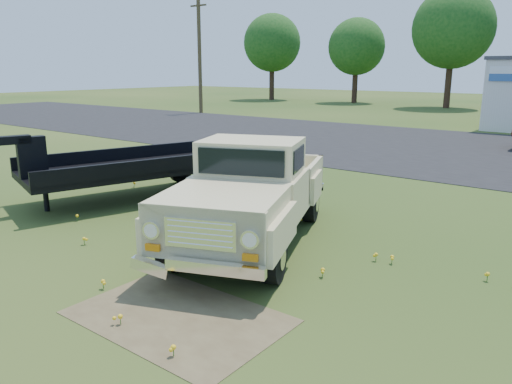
# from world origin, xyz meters

# --- Properties ---
(ground) EXTENTS (140.00, 140.00, 0.00)m
(ground) POSITION_xyz_m (0.00, 0.00, 0.00)
(ground) COLOR #233F14
(ground) RESTS_ON ground
(asphalt_lot) EXTENTS (90.00, 14.00, 0.02)m
(asphalt_lot) POSITION_xyz_m (0.00, 15.00, 0.00)
(asphalt_lot) COLOR black
(asphalt_lot) RESTS_ON ground
(dirt_patch_a) EXTENTS (3.00, 2.00, 0.01)m
(dirt_patch_a) POSITION_xyz_m (1.50, -3.00, 0.00)
(dirt_patch_a) COLOR brown
(dirt_patch_a) RESTS_ON ground
(dirt_patch_b) EXTENTS (2.20, 1.60, 0.01)m
(dirt_patch_b) POSITION_xyz_m (-2.00, 3.50, 0.00)
(dirt_patch_b) COLOR brown
(dirt_patch_b) RESTS_ON ground
(utility_pole_west) EXTENTS (1.60, 0.30, 9.00)m
(utility_pole_west) POSITION_xyz_m (-22.00, 22.00, 4.60)
(utility_pole_west) COLOR #43341F
(utility_pole_west) RESTS_ON ground
(treeline_a) EXTENTS (6.40, 6.40, 9.52)m
(treeline_a) POSITION_xyz_m (-28.00, 40.00, 6.30)
(treeline_a) COLOR #352218
(treeline_a) RESTS_ON ground
(treeline_b) EXTENTS (5.76, 5.76, 8.57)m
(treeline_b) POSITION_xyz_m (-18.00, 41.00, 5.67)
(treeline_b) COLOR #352218
(treeline_b) RESTS_ON ground
(treeline_c) EXTENTS (7.04, 7.04, 10.47)m
(treeline_c) POSITION_xyz_m (-8.00, 39.50, 6.93)
(treeline_c) COLOR #352218
(treeline_c) RESTS_ON ground
(vintage_pickup_truck) EXTENTS (4.30, 6.29, 2.13)m
(vintage_pickup_truck) POSITION_xyz_m (0.37, 0.14, 1.06)
(vintage_pickup_truck) COLOR #C1BB81
(vintage_pickup_truck) RESTS_ON ground
(flatbed_trailer) EXTENTS (4.39, 7.50, 1.94)m
(flatbed_trailer) POSITION_xyz_m (-4.30, 1.41, 0.97)
(flatbed_trailer) COLOR black
(flatbed_trailer) RESTS_ON ground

